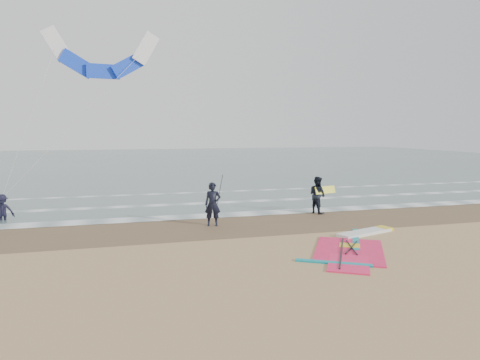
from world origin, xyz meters
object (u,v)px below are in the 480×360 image
object	(u,v)px
surf_kite	(102,59)
windsurf_rig	(355,245)
person_walking	(317,195)
person_wading	(2,204)
person_standing	(213,204)

from	to	relation	value
surf_kite	windsurf_rig	bearing A→B (deg)	-49.01
person_walking	person_wading	xyz separation A→B (m)	(-15.51, 2.13, -0.15)
surf_kite	person_walking	bearing A→B (deg)	-22.54
person_wading	surf_kite	bearing A→B (deg)	22.70
windsurf_rig	surf_kite	size ratio (longest dim) A/B	0.67
person_wading	surf_kite	size ratio (longest dim) A/B	0.19
windsurf_rig	person_standing	size ratio (longest dim) A/B	2.91
person_walking	person_wading	world-z (taller)	person_walking
windsurf_rig	person_walking	world-z (taller)	person_walking
windsurf_rig	person_standing	distance (m)	6.66
person_walking	person_wading	size ratio (longest dim) A/B	1.18
windsurf_rig	surf_kite	distance (m)	16.44
windsurf_rig	person_wading	xyz separation A→B (m)	(-14.13, 8.44, 0.79)
windsurf_rig	person_wading	distance (m)	16.48
person_standing	surf_kite	distance (m)	10.53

